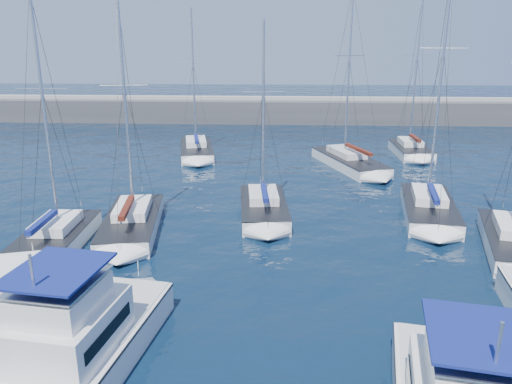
{
  "coord_description": "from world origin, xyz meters",
  "views": [
    {
      "loc": [
        -1.69,
        -17.99,
        11.22
      ],
      "look_at": [
        -2.97,
        8.54,
        3.0
      ],
      "focal_mm": 35.0,
      "sensor_mm": 36.0,
      "label": 1
    }
  ],
  "objects_px": {
    "motor_yacht_port_outer": "(15,306)",
    "sailboat_mid_b": "(132,222)",
    "sailboat_mid_c": "(263,208)",
    "sailboat_back_c": "(411,150)",
    "sailboat_back_a": "(196,150)",
    "motor_yacht_port_inner": "(80,341)",
    "sailboat_back_b": "(349,161)",
    "sailboat_mid_d": "(429,207)",
    "sailboat_mid_a": "(55,238)"
  },
  "relations": [
    {
      "from": "motor_yacht_port_outer",
      "to": "sailboat_mid_b",
      "type": "xyz_separation_m",
      "value": [
        1.62,
        10.74,
        -0.44
      ]
    },
    {
      "from": "sailboat_mid_c",
      "to": "sailboat_back_c",
      "type": "height_order",
      "value": "sailboat_back_c"
    },
    {
      "from": "motor_yacht_port_outer",
      "to": "sailboat_back_a",
      "type": "xyz_separation_m",
      "value": [
        2.17,
        31.36,
        -0.43
      ]
    },
    {
      "from": "sailboat_mid_b",
      "to": "sailboat_back_a",
      "type": "height_order",
      "value": "sailboat_back_a"
    },
    {
      "from": "motor_yacht_port_inner",
      "to": "sailboat_mid_c",
      "type": "distance_m",
      "value": 17.38
    },
    {
      "from": "sailboat_mid_b",
      "to": "sailboat_back_b",
      "type": "distance_m",
      "value": 22.36
    },
    {
      "from": "sailboat_mid_d",
      "to": "sailboat_back_c",
      "type": "height_order",
      "value": "sailboat_mid_d"
    },
    {
      "from": "sailboat_mid_a",
      "to": "sailboat_back_a",
      "type": "relative_size",
      "value": 0.97
    },
    {
      "from": "sailboat_mid_a",
      "to": "sailboat_back_b",
      "type": "distance_m",
      "value": 26.81
    },
    {
      "from": "sailboat_mid_b",
      "to": "sailboat_mid_c",
      "type": "distance_m",
      "value": 8.47
    },
    {
      "from": "motor_yacht_port_inner",
      "to": "sailboat_mid_c",
      "type": "relative_size",
      "value": 0.69
    },
    {
      "from": "sailboat_mid_c",
      "to": "sailboat_back_c",
      "type": "distance_m",
      "value": 23.24
    },
    {
      "from": "sailboat_mid_b",
      "to": "sailboat_mid_c",
      "type": "relative_size",
      "value": 1.09
    },
    {
      "from": "motor_yacht_port_inner",
      "to": "sailboat_back_a",
      "type": "bearing_deg",
      "value": 100.62
    },
    {
      "from": "motor_yacht_port_outer",
      "to": "sailboat_mid_c",
      "type": "height_order",
      "value": "sailboat_mid_c"
    },
    {
      "from": "sailboat_back_b",
      "to": "sailboat_back_c",
      "type": "bearing_deg",
      "value": 17.58
    },
    {
      "from": "motor_yacht_port_inner",
      "to": "sailboat_mid_a",
      "type": "distance_m",
      "value": 11.97
    },
    {
      "from": "sailboat_back_a",
      "to": "sailboat_back_b",
      "type": "relative_size",
      "value": 0.91
    },
    {
      "from": "sailboat_mid_d",
      "to": "sailboat_mid_b",
      "type": "bearing_deg",
      "value": -159.56
    },
    {
      "from": "motor_yacht_port_outer",
      "to": "motor_yacht_port_inner",
      "type": "distance_m",
      "value": 4.44
    },
    {
      "from": "motor_yacht_port_inner",
      "to": "sailboat_mid_b",
      "type": "distance_m",
      "value": 13.42
    },
    {
      "from": "sailboat_mid_b",
      "to": "motor_yacht_port_outer",
      "type": "bearing_deg",
      "value": -106.54
    },
    {
      "from": "sailboat_mid_b",
      "to": "sailboat_back_c",
      "type": "distance_m",
      "value": 30.81
    },
    {
      "from": "sailboat_back_b",
      "to": "sailboat_back_a",
      "type": "bearing_deg",
      "value": 144.38
    },
    {
      "from": "sailboat_mid_a",
      "to": "sailboat_mid_d",
      "type": "relative_size",
      "value": 0.81
    },
    {
      "from": "sailboat_mid_c",
      "to": "sailboat_back_b",
      "type": "relative_size",
      "value": 0.81
    },
    {
      "from": "sailboat_mid_b",
      "to": "sailboat_back_a",
      "type": "relative_size",
      "value": 0.96
    },
    {
      "from": "motor_yacht_port_inner",
      "to": "sailboat_back_b",
      "type": "bearing_deg",
      "value": 74.2
    },
    {
      "from": "motor_yacht_port_outer",
      "to": "motor_yacht_port_inner",
      "type": "relative_size",
      "value": 0.89
    },
    {
      "from": "motor_yacht_port_outer",
      "to": "sailboat_back_c",
      "type": "xyz_separation_m",
      "value": [
        23.61,
        32.32,
        -0.4
      ]
    },
    {
      "from": "sailboat_mid_a",
      "to": "sailboat_mid_c",
      "type": "bearing_deg",
      "value": 25.01
    },
    {
      "from": "sailboat_mid_a",
      "to": "sailboat_mid_d",
      "type": "distance_m",
      "value": 23.24
    },
    {
      "from": "sailboat_mid_a",
      "to": "sailboat_back_a",
      "type": "bearing_deg",
      "value": 78.0
    },
    {
      "from": "motor_yacht_port_inner",
      "to": "sailboat_mid_b",
      "type": "xyz_separation_m",
      "value": [
        -2.05,
        13.24,
        -0.63
      ]
    },
    {
      "from": "motor_yacht_port_inner",
      "to": "sailboat_back_a",
      "type": "height_order",
      "value": "sailboat_back_a"
    },
    {
      "from": "motor_yacht_port_inner",
      "to": "sailboat_back_b",
      "type": "distance_m",
      "value": 32.45
    },
    {
      "from": "motor_yacht_port_inner",
      "to": "sailboat_mid_d",
      "type": "distance_m",
      "value": 23.73
    },
    {
      "from": "sailboat_mid_a",
      "to": "sailboat_back_c",
      "type": "xyz_separation_m",
      "value": [
        25.59,
        24.3,
        0.02
      ]
    },
    {
      "from": "sailboat_mid_c",
      "to": "sailboat_back_c",
      "type": "relative_size",
      "value": 0.81
    },
    {
      "from": "sailboat_back_a",
      "to": "sailboat_mid_a",
      "type": "bearing_deg",
      "value": -111.16
    },
    {
      "from": "sailboat_mid_b",
      "to": "sailboat_back_b",
      "type": "xyz_separation_m",
      "value": [
        15.18,
        16.42,
        0.01
      ]
    },
    {
      "from": "sailboat_mid_d",
      "to": "sailboat_back_a",
      "type": "distance_m",
      "value": 24.93
    },
    {
      "from": "motor_yacht_port_inner",
      "to": "sailboat_mid_d",
      "type": "bearing_deg",
      "value": 53.28
    },
    {
      "from": "sailboat_back_b",
      "to": "sailboat_back_c",
      "type": "height_order",
      "value": "sailboat_back_b"
    },
    {
      "from": "motor_yacht_port_outer",
      "to": "sailboat_back_a",
      "type": "relative_size",
      "value": 0.55
    },
    {
      "from": "motor_yacht_port_inner",
      "to": "sailboat_mid_d",
      "type": "relative_size",
      "value": 0.51
    },
    {
      "from": "sailboat_back_c",
      "to": "sailboat_back_b",
      "type": "bearing_deg",
      "value": -142.86
    },
    {
      "from": "sailboat_mid_d",
      "to": "sailboat_back_c",
      "type": "relative_size",
      "value": 1.1
    },
    {
      "from": "sailboat_back_b",
      "to": "sailboat_mid_d",
      "type": "bearing_deg",
      "value": -94.01
    },
    {
      "from": "sailboat_mid_c",
      "to": "sailboat_back_b",
      "type": "height_order",
      "value": "sailboat_back_b"
    }
  ]
}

